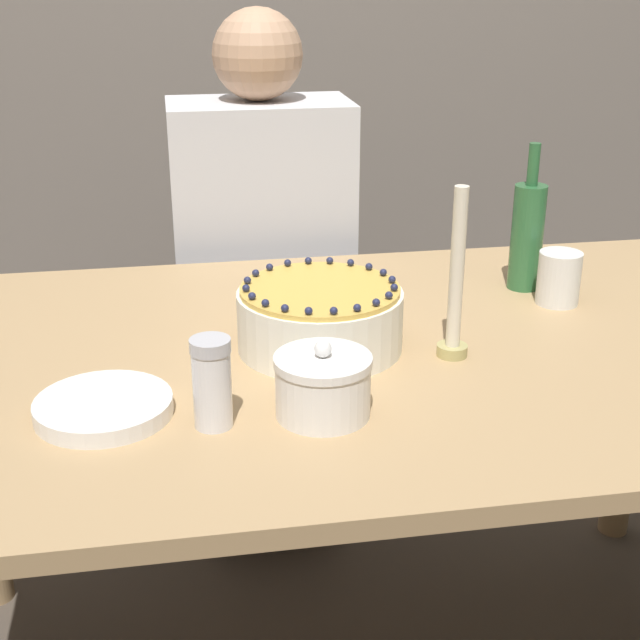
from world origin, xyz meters
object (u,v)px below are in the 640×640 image
object	(u,v)px
sugar_bowl	(323,385)
sugar_shaker	(212,382)
person_man_blue_shirt	(264,314)
bottle	(527,234)
candle	(456,290)
cake	(320,318)

from	to	relation	value
sugar_bowl	sugar_shaker	xyz separation A→B (m)	(-0.15, -0.01, 0.02)
person_man_blue_shirt	sugar_bowl	bearing A→B (deg)	89.04
sugar_bowl	bottle	bearing A→B (deg)	43.18
sugar_shaker	person_man_blue_shirt	world-z (taller)	person_man_blue_shirt
sugar_bowl	candle	xyz separation A→B (m)	(0.24, 0.16, 0.07)
cake	bottle	bearing A→B (deg)	26.14
candle	sugar_bowl	bearing A→B (deg)	-146.11
sugar_shaker	person_man_blue_shirt	bearing A→B (deg)	79.53
bottle	candle	bearing A→B (deg)	-129.50
bottle	cake	bearing A→B (deg)	-153.86
sugar_bowl	cake	bearing A→B (deg)	81.15
bottle	person_man_blue_shirt	bearing A→B (deg)	134.83
sugar_shaker	candle	size ratio (longest dim) A/B	0.46
cake	sugar_bowl	world-z (taller)	cake
sugar_shaker	bottle	distance (m)	0.76
sugar_bowl	person_man_blue_shirt	size ratio (longest dim) A/B	0.11
cake	person_man_blue_shirt	world-z (taller)	person_man_blue_shirt
cake	sugar_shaker	bearing A→B (deg)	-128.78
bottle	sugar_bowl	bearing A→B (deg)	-136.82
candle	bottle	bearing A→B (deg)	50.50
bottle	person_man_blue_shirt	size ratio (longest dim) A/B	0.23
cake	candle	distance (m)	0.22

